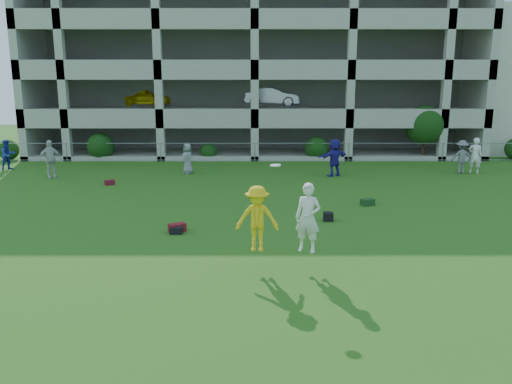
{
  "coord_description": "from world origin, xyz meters",
  "views": [
    {
      "loc": [
        0.03,
        -12.61,
        4.73
      ],
      "look_at": [
        0.06,
        3.0,
        1.4
      ],
      "focal_mm": 35.0,
      "sensor_mm": 36.0,
      "label": 1
    }
  ],
  "objects_px": {
    "bystander_b": "(50,159)",
    "bystander_f": "(461,157)",
    "bystander_a": "(8,155)",
    "crate_d": "(328,217)",
    "bystander_d": "(334,158)",
    "parking_garage": "(255,69)",
    "bystander_e": "(475,156)",
    "frisbee_contest": "(272,218)",
    "bystander_c": "(188,159)"
  },
  "relations": [
    {
      "from": "bystander_b",
      "to": "bystander_c",
      "type": "distance_m",
      "value": 7.1
    },
    {
      "from": "bystander_d",
      "to": "parking_garage",
      "type": "xyz_separation_m",
      "value": [
        -4.26,
        14.02,
        5.02
      ]
    },
    {
      "from": "crate_d",
      "to": "frisbee_contest",
      "type": "distance_m",
      "value": 5.37
    },
    {
      "from": "bystander_c",
      "to": "crate_d",
      "type": "distance_m",
      "value": 11.67
    },
    {
      "from": "bystander_c",
      "to": "frisbee_contest",
      "type": "height_order",
      "value": "frisbee_contest"
    },
    {
      "from": "bystander_c",
      "to": "bystander_f",
      "type": "distance_m",
      "value": 15.02
    },
    {
      "from": "bystander_b",
      "to": "bystander_f",
      "type": "xyz_separation_m",
      "value": [
        22.0,
        1.36,
        -0.08
      ]
    },
    {
      "from": "parking_garage",
      "to": "frisbee_contest",
      "type": "bearing_deg",
      "value": -88.99
    },
    {
      "from": "bystander_b",
      "to": "bystander_e",
      "type": "relative_size",
      "value": 1.01
    },
    {
      "from": "bystander_a",
      "to": "crate_d",
      "type": "xyz_separation_m",
      "value": [
        16.84,
        -11.22,
        -0.71
      ]
    },
    {
      "from": "bystander_b",
      "to": "bystander_e",
      "type": "height_order",
      "value": "bystander_b"
    },
    {
      "from": "bystander_f",
      "to": "bystander_e",
      "type": "bearing_deg",
      "value": 178.93
    },
    {
      "from": "bystander_d",
      "to": "bystander_e",
      "type": "relative_size",
      "value": 1.01
    },
    {
      "from": "crate_d",
      "to": "bystander_e",
      "type": "bearing_deg",
      "value": 46.18
    },
    {
      "from": "bystander_a",
      "to": "bystander_d",
      "type": "bearing_deg",
      "value": -60.76
    },
    {
      "from": "bystander_e",
      "to": "frisbee_contest",
      "type": "bearing_deg",
      "value": 72.45
    },
    {
      "from": "bystander_f",
      "to": "frisbee_contest",
      "type": "bearing_deg",
      "value": 55.78
    },
    {
      "from": "parking_garage",
      "to": "bystander_f",
      "type": "bearing_deg",
      "value": -49.32
    },
    {
      "from": "bystander_c",
      "to": "bystander_f",
      "type": "relative_size",
      "value": 0.91
    },
    {
      "from": "frisbee_contest",
      "to": "parking_garage",
      "type": "height_order",
      "value": "parking_garage"
    },
    {
      "from": "bystander_b",
      "to": "crate_d",
      "type": "xyz_separation_m",
      "value": [
        13.3,
        -8.5,
        -0.84
      ]
    },
    {
      "from": "parking_garage",
      "to": "bystander_d",
      "type": "bearing_deg",
      "value": -73.09
    },
    {
      "from": "crate_d",
      "to": "frisbee_contest",
      "type": "height_order",
      "value": "frisbee_contest"
    },
    {
      "from": "frisbee_contest",
      "to": "bystander_f",
      "type": "bearing_deg",
      "value": 53.37
    },
    {
      "from": "bystander_a",
      "to": "frisbee_contest",
      "type": "xyz_separation_m",
      "value": [
        14.67,
        -15.98,
        0.51
      ]
    },
    {
      "from": "bystander_c",
      "to": "parking_garage",
      "type": "distance_m",
      "value": 14.73
    },
    {
      "from": "bystander_d",
      "to": "bystander_e",
      "type": "height_order",
      "value": "bystander_d"
    },
    {
      "from": "bystander_f",
      "to": "crate_d",
      "type": "distance_m",
      "value": 13.17
    },
    {
      "from": "frisbee_contest",
      "to": "parking_garage",
      "type": "distance_m",
      "value": 28.22
    },
    {
      "from": "bystander_a",
      "to": "parking_garage",
      "type": "relative_size",
      "value": 0.06
    },
    {
      "from": "bystander_f",
      "to": "frisbee_contest",
      "type": "relative_size",
      "value": 0.78
    },
    {
      "from": "bystander_c",
      "to": "bystander_d",
      "type": "relative_size",
      "value": 0.83
    },
    {
      "from": "bystander_a",
      "to": "bystander_d",
      "type": "distance_m",
      "value": 18.57
    },
    {
      "from": "bystander_a",
      "to": "bystander_c",
      "type": "relative_size",
      "value": 1.04
    },
    {
      "from": "bystander_e",
      "to": "bystander_b",
      "type": "bearing_deg",
      "value": 24.24
    },
    {
      "from": "bystander_a",
      "to": "crate_d",
      "type": "height_order",
      "value": "bystander_a"
    },
    {
      "from": "bystander_a",
      "to": "bystander_c",
      "type": "distance_m",
      "value": 10.62
    },
    {
      "from": "frisbee_contest",
      "to": "bystander_b",
      "type": "bearing_deg",
      "value": 130.02
    },
    {
      "from": "bystander_a",
      "to": "bystander_f",
      "type": "height_order",
      "value": "bystander_f"
    },
    {
      "from": "bystander_a",
      "to": "bystander_b",
      "type": "distance_m",
      "value": 4.47
    },
    {
      "from": "bystander_e",
      "to": "bystander_f",
      "type": "distance_m",
      "value": 0.72
    },
    {
      "from": "bystander_a",
      "to": "bystander_d",
      "type": "relative_size",
      "value": 0.86
    },
    {
      "from": "bystander_c",
      "to": "bystander_e",
      "type": "height_order",
      "value": "bystander_e"
    },
    {
      "from": "bystander_f",
      "to": "bystander_d",
      "type": "bearing_deg",
      "value": 8.9
    },
    {
      "from": "bystander_a",
      "to": "parking_garage",
      "type": "distance_m",
      "value": 19.19
    },
    {
      "from": "bystander_b",
      "to": "parking_garage",
      "type": "height_order",
      "value": "parking_garage"
    },
    {
      "from": "bystander_a",
      "to": "bystander_b",
      "type": "height_order",
      "value": "bystander_b"
    },
    {
      "from": "bystander_d",
      "to": "crate_d",
      "type": "distance_m",
      "value": 9.23
    },
    {
      "from": "bystander_b",
      "to": "bystander_f",
      "type": "height_order",
      "value": "bystander_b"
    },
    {
      "from": "bystander_b",
      "to": "bystander_d",
      "type": "height_order",
      "value": "same"
    }
  ]
}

